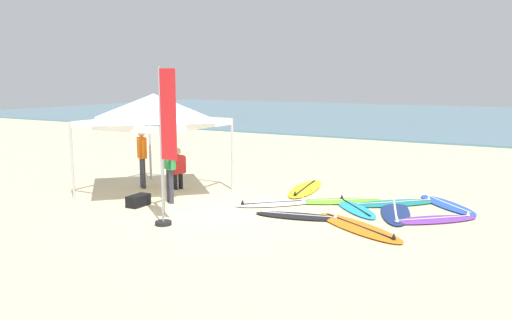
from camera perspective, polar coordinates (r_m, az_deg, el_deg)
name	(u,v)px	position (r m, az deg, el deg)	size (l,w,h in m)	color
ground_plane	(219,209)	(12.45, -4.19, -5.53)	(80.00, 80.00, 0.00)	beige
sea	(448,117)	(44.26, 20.75, 4.50)	(80.00, 36.00, 0.10)	#568499
canopy_tent	(154,107)	(13.97, -11.38, 5.84)	(3.15, 3.15, 2.75)	#B7B7BC
surfboard_navy	(395,212)	(12.50, 15.35, -5.60)	(1.33, 2.55, 0.19)	navy
surfboard_lime	(338,201)	(13.27, 9.19, -4.55)	(2.19, 1.86, 0.19)	#7AD12D
surfboard_black	(299,216)	(11.73, 4.87, -6.27)	(2.11, 0.99, 0.19)	black
surfboard_blue	(447,204)	(13.59, 20.61, -4.69)	(1.90, 1.99, 0.19)	blue
surfboard_white	(276,203)	(12.85, 2.23, -4.89)	(1.93, 1.87, 0.19)	white
surfboard_orange	(358,227)	(11.05, 11.41, -7.39)	(2.53, 1.91, 0.19)	orange
surfboard_yellow	(305,189)	(14.60, 5.55, -3.22)	(1.07, 2.63, 0.19)	yellow
surfboard_purple	(433,220)	(12.07, 19.22, -6.32)	(2.01, 1.89, 0.19)	purple
surfboard_cyan	(355,208)	(12.63, 11.01, -5.29)	(1.79, 1.91, 0.19)	#23B2CC
surfboard_teal	(394,203)	(13.34, 15.25, -4.68)	(2.18, 2.06, 0.19)	#19847F
person_green	(169,165)	(13.04, -9.68, -0.52)	(0.47, 0.38, 1.71)	#383842
person_orange	(142,154)	(15.00, -12.66, 0.63)	(0.46, 0.39, 1.71)	#383842
person_red	(178,167)	(14.71, -8.79, -0.73)	(0.33, 0.52, 1.20)	black
banner_flag	(165,154)	(10.90, -10.12, 0.71)	(0.60, 0.36, 3.40)	#99999E
gear_bag_near_tent	(138,201)	(13.03, -13.06, -4.45)	(0.60, 0.32, 0.28)	black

